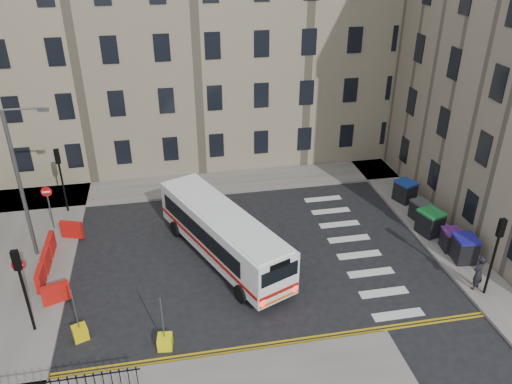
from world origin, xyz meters
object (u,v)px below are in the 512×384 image
object	(u,v)px
wheelie_bin_d	(420,210)
bollard_yellow	(80,333)
pedestrian	(478,273)
bollard_chevron	(165,342)
wheelie_bin_e	(405,191)
bus	(222,233)
wheelie_bin_b	(451,240)
streetlamp	(20,184)
wheelie_bin_a	(464,248)
wheelie_bin_c	(430,222)

from	to	relation	value
wheelie_bin_d	bollard_yellow	bearing A→B (deg)	-172.63
pedestrian	bollard_chevron	world-z (taller)	pedestrian
wheelie_bin_d	wheelie_bin_e	distance (m)	2.27
bus	wheelie_bin_b	world-z (taller)	bus
bus	bollard_yellow	size ratio (longest dim) A/B	16.74
wheelie_bin_b	bollard_chevron	distance (m)	15.96
bollard_yellow	wheelie_bin_e	bearing A→B (deg)	24.27
bus	wheelie_bin_e	size ratio (longest dim) A/B	6.68
wheelie_bin_b	bollard_yellow	size ratio (longest dim) A/B	1.95
wheelie_bin_e	streetlamp	bearing A→B (deg)	164.30
wheelie_bin_e	pedestrian	bearing A→B (deg)	-113.97
wheelie_bin_a	bollard_yellow	bearing A→B (deg)	-167.54
wheelie_bin_e	bus	bearing A→B (deg)	177.10
streetlamp	wheelie_bin_b	world-z (taller)	streetlamp
bus	wheelie_bin_c	size ratio (longest dim) A/B	6.52
wheelie_bin_a	bollard_chevron	size ratio (longest dim) A/B	2.30
wheelie_bin_b	pedestrian	size ratio (longest dim) A/B	0.64
bus	wheelie_bin_d	bearing A→B (deg)	-15.87
streetlamp	wheelie_bin_c	size ratio (longest dim) A/B	5.28
wheelie_bin_d	bollard_chevron	distance (m)	17.01
pedestrian	wheelie_bin_d	bearing A→B (deg)	-120.24
wheelie_bin_d	bollard_chevron	bearing A→B (deg)	-164.91
wheelie_bin_c	pedestrian	xyz separation A→B (m)	(-0.20, -4.96, 0.20)
wheelie_bin_a	bollard_chevron	xyz separation A→B (m)	(-15.50, -3.18, -0.55)
wheelie_bin_a	bollard_chevron	distance (m)	15.84
bus	wheelie_bin_d	distance (m)	12.15
bollard_chevron	bus	bearing A→B (deg)	61.49
bollard_yellow	pedestrian	bearing A→B (deg)	-0.98
wheelie_bin_a	wheelie_bin_d	world-z (taller)	wheelie_bin_a
wheelie_bin_b	wheelie_bin_e	size ratio (longest dim) A/B	0.78
streetlamp	wheelie_bin_a	size ratio (longest dim) A/B	5.89
wheelie_bin_a	wheelie_bin_b	xyz separation A→B (m)	(-0.11, 1.04, -0.11)
wheelie_bin_a	wheelie_bin_c	xyz separation A→B (m)	(-0.48, 2.70, 0.02)
wheelie_bin_b	pedestrian	distance (m)	3.37
bus	wheelie_bin_a	distance (m)	12.60
wheelie_bin_c	pedestrian	bearing A→B (deg)	-108.04
streetlamp	wheelie_bin_b	bearing A→B (deg)	-9.78
streetlamp	wheelie_bin_d	world-z (taller)	streetlamp
streetlamp	bollard_yellow	world-z (taller)	streetlamp
wheelie_bin_c	bollard_chevron	distance (m)	16.14
wheelie_bin_b	wheelie_bin_c	world-z (taller)	wheelie_bin_c
pedestrian	bollard_chevron	size ratio (longest dim) A/B	3.06
wheelie_bin_a	wheelie_bin_b	world-z (taller)	wheelie_bin_a
bollard_chevron	wheelie_bin_a	bearing A→B (deg)	11.57
streetlamp	bollard_yellow	xyz separation A→B (m)	(3.00, -6.77, -4.04)
bus	streetlamp	bearing A→B (deg)	145.02
streetlamp	bus	xyz separation A→B (m)	(9.77, -2.04, -2.77)
wheelie_bin_d	bollard_chevron	size ratio (longest dim) A/B	2.01
wheelie_bin_a	wheelie_bin_c	size ratio (longest dim) A/B	0.90
wheelie_bin_a	bollard_yellow	size ratio (longest dim) A/B	2.30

